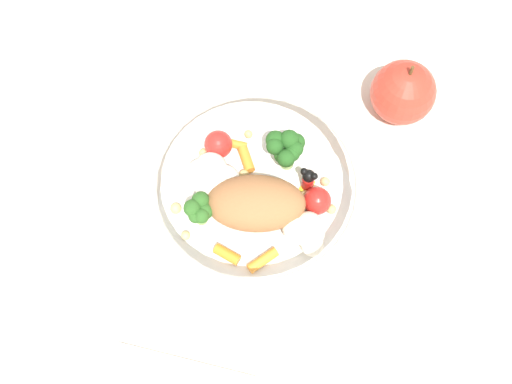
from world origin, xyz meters
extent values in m
plane|color=silver|center=(0.00, 0.00, 0.00)|extent=(2.40, 2.40, 0.00)
cylinder|color=white|center=(-0.01, 0.01, 0.01)|extent=(0.20, 0.20, 0.01)
torus|color=white|center=(-0.01, 0.01, 0.06)|extent=(0.21, 0.21, 0.01)
ellipsoid|color=#9E663D|center=(-0.03, 0.01, 0.04)|extent=(0.07, 0.10, 0.05)
cylinder|color=#7FAD5B|center=(-0.04, 0.07, 0.02)|extent=(0.01, 0.01, 0.02)
sphere|color=#2D6023|center=(-0.03, 0.07, 0.05)|extent=(0.02, 0.02, 0.02)
sphere|color=#2D6023|center=(-0.04, 0.07, 0.04)|extent=(0.01, 0.01, 0.01)
sphere|color=#2D6023|center=(-0.04, 0.07, 0.05)|extent=(0.02, 0.02, 0.02)
sphere|color=#2D6023|center=(-0.05, 0.07, 0.04)|extent=(0.02, 0.02, 0.02)
sphere|color=#2D6023|center=(-0.05, 0.06, 0.05)|extent=(0.02, 0.02, 0.02)
sphere|color=#2D6023|center=(-0.04, 0.06, 0.04)|extent=(0.02, 0.02, 0.02)
sphere|color=#2D6023|center=(-0.04, 0.06, 0.04)|extent=(0.01, 0.01, 0.01)
cylinder|color=#8EB766|center=(0.03, -0.01, 0.02)|extent=(0.01, 0.01, 0.02)
sphere|color=#23561E|center=(0.04, -0.01, 0.05)|extent=(0.02, 0.02, 0.02)
sphere|color=#23561E|center=(0.04, 0.00, 0.05)|extent=(0.02, 0.02, 0.02)
sphere|color=#23561E|center=(0.03, 0.00, 0.05)|extent=(0.02, 0.02, 0.02)
sphere|color=#23561E|center=(0.03, -0.01, 0.04)|extent=(0.02, 0.02, 0.02)
sphere|color=#23561E|center=(0.02, -0.01, 0.05)|extent=(0.02, 0.02, 0.02)
sphere|color=#23561E|center=(0.03, -0.02, 0.05)|extent=(0.02, 0.02, 0.02)
sphere|color=#23561E|center=(0.03, -0.02, 0.05)|extent=(0.02, 0.02, 0.02)
sphere|color=#23561E|center=(0.04, -0.02, 0.04)|extent=(0.02, 0.02, 0.02)
sphere|color=silver|center=(-0.04, -0.04, 0.03)|extent=(0.03, 0.03, 0.03)
sphere|color=silver|center=(-0.05, -0.03, 0.03)|extent=(0.03, 0.03, 0.03)
sphere|color=silver|center=(-0.05, -0.04, 0.03)|extent=(0.02, 0.02, 0.02)
sphere|color=silver|center=(-0.06, -0.05, 0.03)|extent=(0.02, 0.02, 0.02)
sphere|color=silver|center=(-0.05, -0.04, 0.02)|extent=(0.03, 0.03, 0.03)
sphere|color=white|center=(0.01, 0.06, 0.03)|extent=(0.04, 0.04, 0.04)
sphere|color=white|center=(0.01, 0.07, 0.03)|extent=(0.03, 0.03, 0.03)
sphere|color=white|center=(0.00, 0.07, 0.03)|extent=(0.03, 0.03, 0.03)
sphere|color=white|center=(0.00, 0.07, 0.03)|extent=(0.03, 0.03, 0.03)
sphere|color=white|center=(-0.01, 0.06, 0.03)|extent=(0.04, 0.04, 0.04)
sphere|color=white|center=(0.00, 0.05, 0.03)|extent=(0.03, 0.03, 0.03)
sphere|color=white|center=(0.01, 0.06, 0.02)|extent=(0.03, 0.03, 0.03)
cube|color=yellow|center=(0.01, -0.04, 0.01)|extent=(0.02, 0.02, 0.00)
cylinder|color=red|center=(0.01, -0.04, 0.02)|extent=(0.02, 0.02, 0.02)
sphere|color=black|center=(0.01, -0.04, 0.04)|extent=(0.01, 0.01, 0.01)
sphere|color=black|center=(0.01, -0.04, 0.04)|extent=(0.01, 0.01, 0.01)
sphere|color=black|center=(0.01, -0.03, 0.04)|extent=(0.01, 0.01, 0.01)
cylinder|color=orange|center=(-0.08, 0.00, 0.02)|extent=(0.03, 0.03, 0.01)
cylinder|color=orange|center=(-0.08, 0.04, 0.02)|extent=(0.02, 0.03, 0.01)
cylinder|color=orange|center=(0.03, 0.03, 0.02)|extent=(0.03, 0.02, 0.01)
cylinder|color=orange|center=(0.05, 0.04, 0.02)|extent=(0.01, 0.02, 0.01)
sphere|color=red|center=(0.04, 0.06, 0.03)|extent=(0.03, 0.03, 0.03)
sphere|color=red|center=(-0.01, -0.05, 0.03)|extent=(0.03, 0.03, 0.03)
sphere|color=#D1B775|center=(-0.03, -0.03, 0.02)|extent=(0.01, 0.01, 0.01)
sphere|color=tan|center=(0.01, 0.03, 0.02)|extent=(0.01, 0.01, 0.01)
sphere|color=tan|center=(0.06, 0.03, 0.02)|extent=(0.01, 0.01, 0.01)
sphere|color=tan|center=(0.03, 0.08, 0.02)|extent=(0.01, 0.01, 0.01)
sphere|color=tan|center=(-0.02, -0.06, 0.02)|extent=(0.01, 0.01, 0.01)
sphere|color=#D1B775|center=(0.01, -0.06, 0.02)|extent=(0.01, 0.01, 0.01)
sphere|color=#D1B775|center=(-0.03, 0.09, 0.02)|extent=(0.01, 0.01, 0.01)
sphere|color=#D1B775|center=(0.06, -0.02, 0.02)|extent=(0.01, 0.01, 0.01)
sphere|color=#D1B775|center=(-0.06, 0.08, 0.02)|extent=(0.01, 0.01, 0.01)
sphere|color=#D1B775|center=(-0.01, -0.04, 0.02)|extent=(0.01, 0.01, 0.01)
sphere|color=#BC3828|center=(0.12, -0.13, 0.04)|extent=(0.07, 0.07, 0.07)
cylinder|color=brown|center=(0.12, -0.13, 0.08)|extent=(0.00, 0.00, 0.01)
camera|label=1|loc=(-0.27, -0.01, 0.63)|focal=44.99mm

